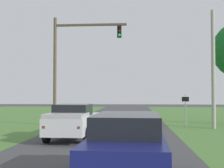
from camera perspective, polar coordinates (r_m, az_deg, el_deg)
ground_plane at (r=14.55m, az=-2.15°, el=-11.34°), size 120.00×120.00×0.00m
red_suv_near at (r=8.49m, az=2.79°, el=-11.41°), size 2.30×4.82×1.84m
pickup_truck_lead at (r=16.88m, az=-7.07°, el=-6.73°), size 2.37×5.43×1.85m
traffic_light at (r=24.01m, az=-7.44°, el=5.07°), size 5.63×0.40×8.30m
keep_moving_sign at (r=23.69m, az=13.37°, el=-3.94°), size 0.60×0.09×2.38m
utility_pole_right at (r=22.81m, az=18.13°, el=2.64°), size 0.28×0.28×8.31m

